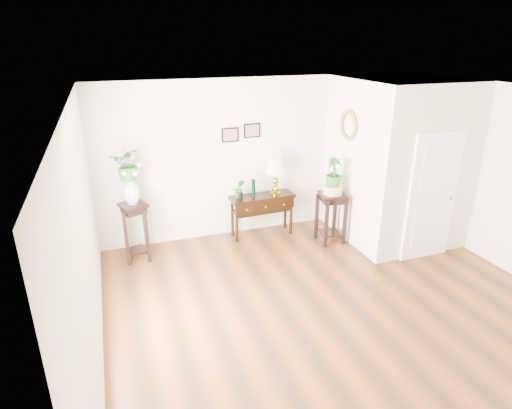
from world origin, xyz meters
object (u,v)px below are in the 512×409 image
table_lamp (276,175)px  console_table (262,215)px  plant_stand_a (136,232)px  plant_stand_b (331,218)px

table_lamp → console_table: bearing=180.0°
console_table → plant_stand_a: 2.25m
console_table → table_lamp: size_ratio=1.74×
table_lamp → plant_stand_a: size_ratio=0.69×
console_table → plant_stand_b: plant_stand_b is taller
plant_stand_b → table_lamp: bearing=141.2°
table_lamp → plant_stand_b: table_lamp is taller
table_lamp → plant_stand_b: (0.80, -0.64, -0.67)m
table_lamp → plant_stand_b: size_ratio=0.74×
table_lamp → plant_stand_a: 2.59m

